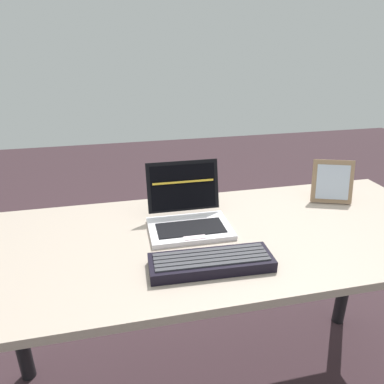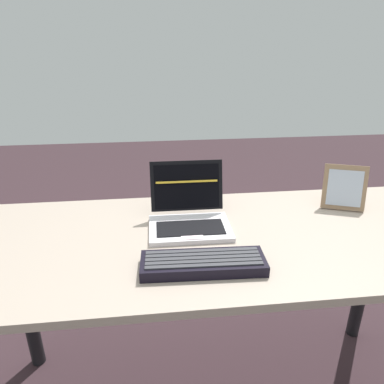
{
  "view_description": "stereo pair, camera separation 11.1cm",
  "coord_description": "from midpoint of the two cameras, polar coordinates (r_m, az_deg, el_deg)",
  "views": [
    {
      "loc": [
        -0.3,
        -0.96,
        1.32
      ],
      "look_at": [
        -0.08,
        0.04,
        0.89
      ],
      "focal_mm": 33.56,
      "sensor_mm": 36.0,
      "label": 1
    },
    {
      "loc": [
        -0.2,
        -0.98,
        1.32
      ],
      "look_at": [
        -0.08,
        0.04,
        0.89
      ],
      "focal_mm": 33.56,
      "sensor_mm": 36.0,
      "label": 2
    }
  ],
  "objects": [
    {
      "name": "desk",
      "position": [
        1.22,
        6.62,
        -11.64
      ],
      "size": [
        1.6,
        0.66,
        0.75
      ],
      "color": "#A39283",
      "rests_on": "ground"
    },
    {
      "name": "photo_frame",
      "position": [
        1.43,
        25.15,
        0.58
      ],
      "size": [
        0.16,
        0.1,
        0.16
      ],
      "color": "#8A6B4F",
      "rests_on": "desk"
    },
    {
      "name": "external_keyboard",
      "position": [
        0.99,
        5.05,
        -11.29
      ],
      "size": [
        0.34,
        0.12,
        0.04
      ],
      "color": "black",
      "rests_on": "desk"
    },
    {
      "name": "laptop_front",
      "position": [
        1.19,
        2.2,
        -3.79
      ],
      "size": [
        0.27,
        0.23,
        0.2
      ],
      "color": "silver",
      "rests_on": "desk"
    }
  ]
}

